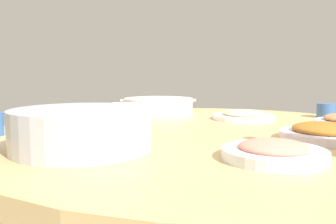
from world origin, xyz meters
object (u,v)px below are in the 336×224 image
object	(u,v)px
dish_stirfry	(325,133)
dish_shrimp	(274,152)
round_dining_table	(207,153)
dish_greens	(108,118)
dish_noodles	(244,115)
tea_cup_far	(326,111)
soup_bowl	(158,107)
rice_bowl	(82,128)

from	to	relation	value
dish_stirfry	dish_shrimp	bearing A→B (deg)	148.05
round_dining_table	dish_greens	bearing A→B (deg)	79.53
dish_shrimp	dish_stirfry	bearing A→B (deg)	-31.95
round_dining_table	dish_stirfry	distance (m)	0.34
dish_noodles	dish_greens	bearing A→B (deg)	116.05
round_dining_table	tea_cup_far	world-z (taller)	tea_cup_far
round_dining_table	dish_shrimp	xyz separation A→B (m)	(-0.33, -0.16, 0.09)
dish_noodles	dish_shrimp	bearing A→B (deg)	-175.12
soup_bowl	dish_stirfry	size ratio (longest dim) A/B	1.37
rice_bowl	dish_shrimp	distance (m)	0.42
soup_bowl	dish_noodles	world-z (taller)	soup_bowl
soup_bowl	dish_shrimp	bearing A→B (deg)	-150.59
dish_greens	dish_stirfry	world-z (taller)	dish_greens
tea_cup_far	dish_stirfry	bearing A→B (deg)	167.13
soup_bowl	dish_noodles	bearing A→B (deg)	-106.34
rice_bowl	soup_bowl	bearing A→B (deg)	-1.39
soup_bowl	dish_shrimp	world-z (taller)	soup_bowl
round_dining_table	dish_greens	size ratio (longest dim) A/B	6.23
dish_noodles	dish_greens	distance (m)	0.50
rice_bowl	dish_shrimp	size ratio (longest dim) A/B	1.51
dish_noodles	dish_stirfry	xyz separation A→B (m)	(-0.37, -0.20, 0.00)
soup_bowl	dish_noodles	size ratio (longest dim) A/B	1.34
soup_bowl	tea_cup_far	size ratio (longest dim) A/B	4.67
tea_cup_far	rice_bowl	bearing A→B (deg)	136.30
rice_bowl	dish_stirfry	distance (m)	0.61
dish_noodles	dish_stirfry	bearing A→B (deg)	-151.52
rice_bowl	dish_noodles	world-z (taller)	rice_bowl
rice_bowl	dish_stirfry	xyz separation A→B (m)	(0.23, -0.57, -0.03)
soup_bowl	dish_greens	distance (m)	0.34
dish_shrimp	tea_cup_far	world-z (taller)	tea_cup_far
round_dining_table	tea_cup_far	size ratio (longest dim) A/B	20.17
round_dining_table	soup_bowl	distance (m)	0.46
soup_bowl	dish_greens	size ratio (longest dim) A/B	1.44
round_dining_table	dish_greens	xyz separation A→B (m)	(0.06, 0.34, 0.09)
soup_bowl	dish_stirfry	distance (m)	0.73
dish_shrimp	dish_stirfry	xyz separation A→B (m)	(0.24, -0.15, 0.00)
round_dining_table	soup_bowl	xyz separation A→B (m)	(0.38, 0.24, 0.10)
round_dining_table	soup_bowl	world-z (taller)	soup_bowl
tea_cup_far	dish_shrimp	bearing A→B (deg)	160.25
round_dining_table	dish_shrimp	bearing A→B (deg)	-153.56
tea_cup_far	dish_noodles	bearing A→B (deg)	110.02
dish_shrimp	dish_stirfry	world-z (taller)	dish_stirfry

